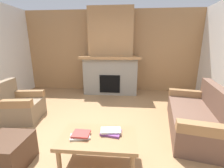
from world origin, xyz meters
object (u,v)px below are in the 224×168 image
Objects in this scene: fireplace at (111,58)px; ottoman at (8,152)px; couch at (198,116)px; coffee_table at (98,140)px; armchair at (19,106)px.

ottoman is (-1.06, -3.41, -0.96)m from fireplace.
fireplace is at bearing 128.72° from couch.
fireplace is 2.70× the size of coffee_table.
couch is 2.26× the size of armchair.
ottoman is at bearing -107.27° from fireplace.
coffee_table is (-1.71, -0.99, 0.09)m from couch.
coffee_table is at bearing -149.99° from couch.
ottoman is (-2.90, -1.11, -0.09)m from couch.
fireplace is at bearing 49.88° from armchair.
fireplace is 3.38m from coffee_table.
couch is (1.84, -2.29, -0.88)m from fireplace.
armchair reaches higher than coffee_table.
fireplace reaches higher than armchair.
ottoman is at bearing -159.00° from couch.
ottoman is at bearing -173.99° from coffee_table.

